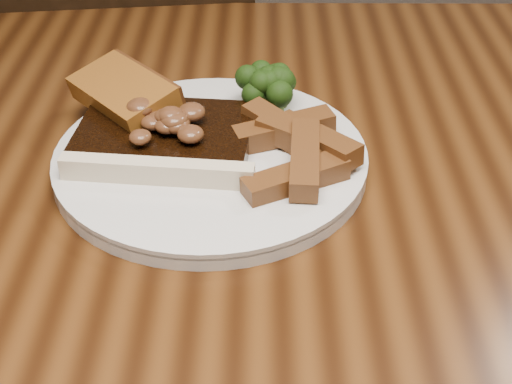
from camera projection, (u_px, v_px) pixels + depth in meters
dining_table at (259, 297)px, 0.63m from camera, size 1.60×0.90×0.75m
chair_far at (135, 155)px, 1.20m from camera, size 0.43×0.43×0.81m
plate at (211, 161)px, 0.63m from camera, size 0.31×0.31×0.01m
steak at (164, 140)px, 0.62m from camera, size 0.16×0.13×0.02m
steak_bone at (157, 175)px, 0.58m from camera, size 0.16×0.03×0.02m
mushroom_pile at (166, 115)px, 0.61m from camera, size 0.07×0.07×0.03m
garlic_bread at (126, 112)px, 0.66m from camera, size 0.11×0.11×0.02m
potato_wedges at (294, 147)px, 0.61m from camera, size 0.12×0.12×0.02m
broccoli_cluster at (273, 95)px, 0.67m from camera, size 0.07×0.07×0.04m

